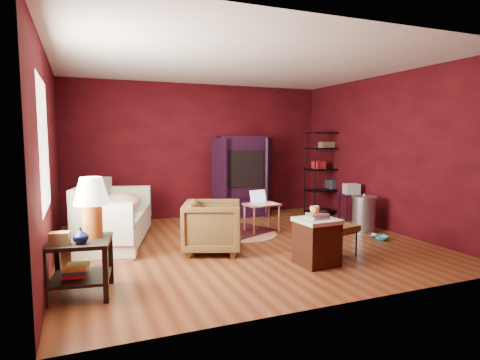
# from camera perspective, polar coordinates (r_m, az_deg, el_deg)

# --- Properties ---
(room) EXTENTS (5.54, 5.04, 2.84)m
(room) POSITION_cam_1_polar(r_m,az_deg,el_deg) (6.19, 0.40, 3.50)
(room) COLOR brown
(room) RESTS_ON ground
(sofa) EXTENTS (1.08, 2.22, 0.83)m
(sofa) POSITION_cam_1_polar(r_m,az_deg,el_deg) (6.71, -17.40, -5.06)
(sofa) COLOR beige
(sofa) RESTS_ON ground
(armchair) EXTENTS (1.00, 1.03, 0.83)m
(armchair) POSITION_cam_1_polar(r_m,az_deg,el_deg) (5.92, -3.90, -6.28)
(armchair) COLOR black
(armchair) RESTS_ON ground
(pet_bowl_steel) EXTENTS (0.22, 0.07, 0.22)m
(pet_bowl_steel) POSITION_cam_1_polar(r_m,az_deg,el_deg) (7.17, 18.23, -6.91)
(pet_bowl_steel) COLOR #A8ABAF
(pet_bowl_steel) RESTS_ON ground
(pet_bowl_turquoise) EXTENTS (0.23, 0.10, 0.23)m
(pet_bowl_turquoise) POSITION_cam_1_polar(r_m,az_deg,el_deg) (7.03, 19.53, -7.18)
(pet_bowl_turquoise) COLOR teal
(pet_bowl_turquoise) RESTS_ON ground
(vase) EXTENTS (0.17, 0.18, 0.16)m
(vase) POSITION_cam_1_polar(r_m,az_deg,el_deg) (4.43, -21.71, -7.38)
(vase) COLOR #0D1343
(vase) RESTS_ON side_table
(mug) EXTENTS (0.15, 0.13, 0.12)m
(mug) POSITION_cam_1_polar(r_m,az_deg,el_deg) (5.35, 10.57, -4.03)
(mug) COLOR #EBC973
(mug) RESTS_ON hamper
(side_table) EXTENTS (0.72, 0.72, 1.25)m
(side_table) POSITION_cam_1_polar(r_m,az_deg,el_deg) (4.62, -21.07, -5.90)
(side_table) COLOR black
(side_table) RESTS_ON ground
(sofa_cushions) EXTENTS (1.39, 2.28, 0.89)m
(sofa_cushions) POSITION_cam_1_polar(r_m,az_deg,el_deg) (6.69, -17.64, -4.93)
(sofa_cushions) COLOR beige
(sofa_cushions) RESTS_ON sofa
(hamper) EXTENTS (0.53, 0.53, 0.71)m
(hamper) POSITION_cam_1_polar(r_m,az_deg,el_deg) (5.44, 10.86, -8.47)
(hamper) COLOR #3F1A0E
(hamper) RESTS_ON ground
(footstool) EXTENTS (0.53, 0.53, 0.44)m
(footstool) POSITION_cam_1_polar(r_m,az_deg,el_deg) (5.94, 13.90, -6.71)
(footstool) COLOR black
(footstool) RESTS_ON ground
(rug_round) EXTENTS (1.29, 1.29, 0.01)m
(rug_round) POSITION_cam_1_polar(r_m,az_deg,el_deg) (7.08, 0.05, -7.63)
(rug_round) COLOR beige
(rug_round) RESTS_ON ground
(rug_oriental) EXTENTS (1.51, 1.30, 0.01)m
(rug_oriental) POSITION_cam_1_polar(r_m,az_deg,el_deg) (7.14, -0.52, -7.40)
(rug_oriental) COLOR #53161E
(rug_oriental) RESTS_ON ground
(laptop_desk) EXTENTS (0.63, 0.52, 0.73)m
(laptop_desk) POSITION_cam_1_polar(r_m,az_deg,el_deg) (7.18, 3.08, -3.79)
(laptop_desk) COLOR #D86D63
(laptop_desk) RESTS_ON ground
(tv_armoire) EXTENTS (1.34, 0.79, 1.71)m
(tv_armoire) POSITION_cam_1_polar(r_m,az_deg,el_deg) (8.57, 0.24, 0.77)
(tv_armoire) COLOR black
(tv_armoire) RESTS_ON ground
(wire_shelving) EXTENTS (0.90, 0.44, 1.80)m
(wire_shelving) POSITION_cam_1_polar(r_m,az_deg,el_deg) (8.87, 12.20, 1.43)
(wire_shelving) COLOR black
(wire_shelving) RESTS_ON ground
(small_stand) EXTENTS (0.47, 0.47, 0.79)m
(small_stand) POSITION_cam_1_polar(r_m,az_deg,el_deg) (8.06, 15.55, -1.93)
(small_stand) COLOR black
(small_stand) RESTS_ON ground
(trash_can) EXTENTS (0.58, 0.58, 0.69)m
(trash_can) POSITION_cam_1_polar(r_m,az_deg,el_deg) (7.51, 17.20, -4.61)
(trash_can) COLOR #9D9EA4
(trash_can) RESTS_ON ground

